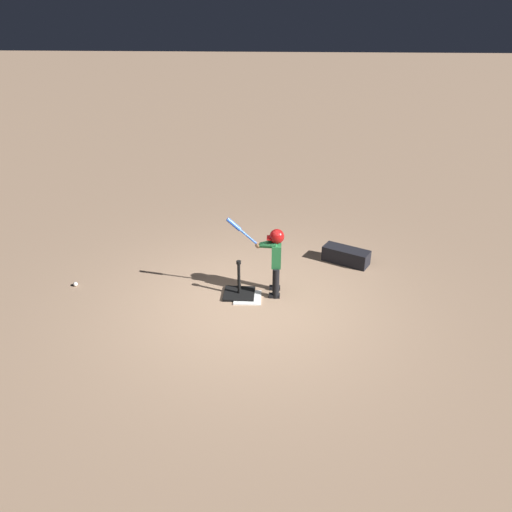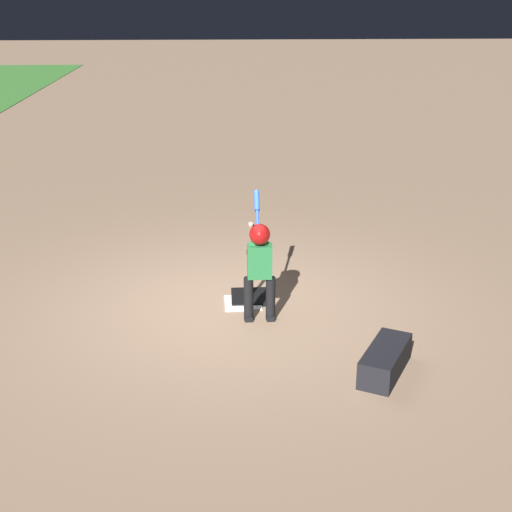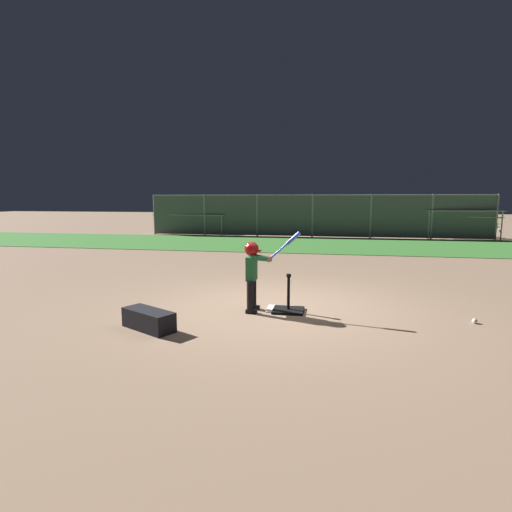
{
  "view_description": "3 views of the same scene",
  "coord_description": "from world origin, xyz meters",
  "px_view_note": "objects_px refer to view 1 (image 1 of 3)",
  "views": [
    {
      "loc": [
        -0.48,
        6.73,
        4.29
      ],
      "look_at": [
        -0.07,
        -0.29,
        0.7
      ],
      "focal_mm": 35.0,
      "sensor_mm": 36.0,
      "label": 1
    },
    {
      "loc": [
        -7.76,
        0.06,
        3.58
      ],
      "look_at": [
        -0.2,
        -0.3,
        0.71
      ],
      "focal_mm": 50.0,
      "sensor_mm": 36.0,
      "label": 2
    },
    {
      "loc": [
        0.84,
        -6.6,
        1.84
      ],
      "look_at": [
        -0.29,
        -0.5,
        0.95
      ],
      "focal_mm": 28.0,
      "sensor_mm": 36.0,
      "label": 3
    }
  ],
  "objects_px": {
    "batting_tee": "(239,291)",
    "equipment_bag": "(346,256)",
    "baseball": "(75,284)",
    "batter_child": "(274,253)"
  },
  "relations": [
    {
      "from": "equipment_bag",
      "to": "baseball",
      "type": "bearing_deg",
      "value": 41.71
    },
    {
      "from": "batter_child",
      "to": "baseball",
      "type": "height_order",
      "value": "batter_child"
    },
    {
      "from": "batting_tee",
      "to": "equipment_bag",
      "type": "height_order",
      "value": "batting_tee"
    },
    {
      "from": "batting_tee",
      "to": "equipment_bag",
      "type": "xyz_separation_m",
      "value": [
        -1.86,
        -1.26,
        0.07
      ]
    },
    {
      "from": "batting_tee",
      "to": "baseball",
      "type": "height_order",
      "value": "batting_tee"
    },
    {
      "from": "batting_tee",
      "to": "baseball",
      "type": "distance_m",
      "value": 2.8
    },
    {
      "from": "equipment_bag",
      "to": "batter_child",
      "type": "bearing_deg",
      "value": 70.15
    },
    {
      "from": "batting_tee",
      "to": "equipment_bag",
      "type": "distance_m",
      "value": 2.24
    },
    {
      "from": "batter_child",
      "to": "equipment_bag",
      "type": "bearing_deg",
      "value": -137.88
    },
    {
      "from": "baseball",
      "to": "batter_child",
      "type": "bearing_deg",
      "value": 179.35
    }
  ]
}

